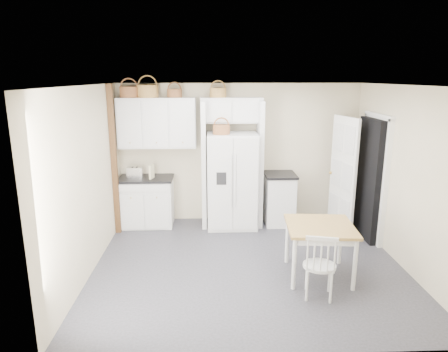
{
  "coord_description": "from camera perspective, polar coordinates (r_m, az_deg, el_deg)",
  "views": [
    {
      "loc": [
        -0.56,
        -5.43,
        2.71
      ],
      "look_at": [
        -0.34,
        0.4,
        1.26
      ],
      "focal_mm": 32.0,
      "sensor_mm": 36.0,
      "label": 1
    }
  ],
  "objects": [
    {
      "name": "floor",
      "position": [
        6.1,
        3.44,
        -12.44
      ],
      "size": [
        4.5,
        4.5,
        0.0
      ],
      "primitive_type": "plane",
      "color": "#2B2A31",
      "rests_on": "ground"
    },
    {
      "name": "ceiling",
      "position": [
        5.46,
        3.84,
        12.8
      ],
      "size": [
        4.5,
        4.5,
        0.0
      ],
      "primitive_type": "plane",
      "color": "white",
      "rests_on": "wall_back"
    },
    {
      "name": "wall_back",
      "position": [
        7.58,
        2.13,
        3.27
      ],
      "size": [
        4.5,
        0.0,
        4.5
      ],
      "primitive_type": "plane",
      "rotation": [
        1.57,
        0.0,
        0.0
      ],
      "color": "#BDB390",
      "rests_on": "floor"
    },
    {
      "name": "wall_left",
      "position": [
        5.86,
        -18.84,
        -0.71
      ],
      "size": [
        0.0,
        4.0,
        4.0
      ],
      "primitive_type": "plane",
      "rotation": [
        1.57,
        0.0,
        1.57
      ],
      "color": "#BDB390",
      "rests_on": "floor"
    },
    {
      "name": "wall_right",
      "position": [
        6.28,
        24.53,
        -0.28
      ],
      "size": [
        0.0,
        4.0,
        4.0
      ],
      "primitive_type": "plane",
      "rotation": [
        1.57,
        0.0,
        -1.57
      ],
      "color": "#BDB390",
      "rests_on": "floor"
    },
    {
      "name": "refrigerator",
      "position": [
        7.29,
        1.15,
        -0.66
      ],
      "size": [
        0.9,
        0.72,
        1.73
      ],
      "primitive_type": "cube",
      "color": "silver",
      "rests_on": "floor"
    },
    {
      "name": "base_cab_left",
      "position": [
        7.57,
        -10.94,
        -3.71
      ],
      "size": [
        0.95,
        0.6,
        0.88
      ],
      "primitive_type": "cube",
      "color": "silver",
      "rests_on": "floor"
    },
    {
      "name": "base_cab_right",
      "position": [
        7.59,
        7.88,
        -3.36
      ],
      "size": [
        0.53,
        0.63,
        0.93
      ],
      "primitive_type": "cube",
      "color": "silver",
      "rests_on": "floor"
    },
    {
      "name": "dining_table",
      "position": [
        5.77,
        13.38,
        -10.3
      ],
      "size": [
        0.97,
        0.97,
        0.75
      ],
      "primitive_type": "cube",
      "rotation": [
        0.0,
        0.0,
        -0.08
      ],
      "color": "brown",
      "rests_on": "floor"
    },
    {
      "name": "windsor_chair",
      "position": [
        5.24,
        13.47,
        -12.36
      ],
      "size": [
        0.48,
        0.45,
        0.84
      ],
      "primitive_type": "cube",
      "rotation": [
        0.0,
        0.0,
        -0.22
      ],
      "color": "silver",
      "rests_on": "floor"
    },
    {
      "name": "counter_left",
      "position": [
        7.45,
        -11.11,
        -0.34
      ],
      "size": [
        0.99,
        0.64,
        0.04
      ],
      "primitive_type": "cube",
      "color": "black",
      "rests_on": "base_cab_left"
    },
    {
      "name": "counter_right",
      "position": [
        7.46,
        8.01,
        0.2
      ],
      "size": [
        0.57,
        0.67,
        0.04
      ],
      "primitive_type": "cube",
      "color": "black",
      "rests_on": "base_cab_right"
    },
    {
      "name": "toaster",
      "position": [
        7.44,
        -12.6,
        0.49
      ],
      "size": [
        0.29,
        0.17,
        0.19
      ],
      "primitive_type": "cube",
      "rotation": [
        0.0,
        0.0,
        -0.04
      ],
      "color": "silver",
      "rests_on": "counter_left"
    },
    {
      "name": "cookbook_red",
      "position": [
        7.33,
        -10.51,
        0.47
      ],
      "size": [
        0.04,
        0.14,
        0.21
      ],
      "primitive_type": "cube",
      "rotation": [
        0.0,
        0.0,
        0.09
      ],
      "color": "#961508",
      "rests_on": "counter_left"
    },
    {
      "name": "cookbook_cream",
      "position": [
        7.32,
        -10.31,
        0.61
      ],
      "size": [
        0.08,
        0.17,
        0.25
      ],
      "primitive_type": "cube",
      "rotation": [
        0.0,
        0.0,
        -0.26
      ],
      "color": "beige",
      "rests_on": "counter_left"
    },
    {
      "name": "basket_upper_a",
      "position": [
        7.4,
        -13.4,
        11.57
      ],
      "size": [
        0.34,
        0.34,
        0.19
      ],
      "primitive_type": "cylinder",
      "color": "brown",
      "rests_on": "upper_cabinet"
    },
    {
      "name": "basket_upper_b",
      "position": [
        7.34,
        -10.84,
        11.81
      ],
      "size": [
        0.37,
        0.37,
        0.22
      ],
      "primitive_type": "cylinder",
      "color": "olive",
      "rests_on": "upper_cabinet"
    },
    {
      "name": "basket_upper_c",
      "position": [
        7.29,
        -7.09,
        11.66
      ],
      "size": [
        0.26,
        0.26,
        0.15
      ],
      "primitive_type": "cylinder",
      "color": "brown",
      "rests_on": "upper_cabinet"
    },
    {
      "name": "basket_bridge_a",
      "position": [
        7.27,
        -0.86,
        11.81
      ],
      "size": [
        0.3,
        0.3,
        0.17
      ],
      "primitive_type": "cylinder",
      "color": "olive",
      "rests_on": "bridge_cabinet"
    },
    {
      "name": "basket_fridge_a",
      "position": [
        7.0,
        -0.38,
        6.63
      ],
      "size": [
        0.3,
        0.3,
        0.16
      ],
      "primitive_type": "cylinder",
      "color": "brown",
      "rests_on": "refrigerator"
    },
    {
      "name": "upper_cabinet",
      "position": [
        7.36,
        -9.55,
        7.49
      ],
      "size": [
        1.4,
        0.34,
        0.9
      ],
      "primitive_type": "cube",
      "color": "silver",
      "rests_on": "wall_back"
    },
    {
      "name": "bridge_cabinet",
      "position": [
        7.29,
        1.1,
        9.39
      ],
      "size": [
        1.12,
        0.34,
        0.45
      ],
      "primitive_type": "cube",
      "color": "silver",
      "rests_on": "wall_back"
    },
    {
      "name": "fridge_panel_left",
      "position": [
        7.3,
        -2.88,
        1.64
      ],
      "size": [
        0.08,
        0.6,
        2.3
      ],
      "primitive_type": "cube",
      "color": "silver",
      "rests_on": "floor"
    },
    {
      "name": "fridge_panel_right",
      "position": [
        7.36,
        5.09,
        1.7
      ],
      "size": [
        0.08,
        0.6,
        2.3
      ],
      "primitive_type": "cube",
      "color": "silver",
      "rests_on": "floor"
    },
    {
      "name": "trim_post",
      "position": [
        7.12,
        -15.43,
        2.06
      ],
      "size": [
        0.09,
        0.09,
        2.6
      ],
      "primitive_type": "cube",
      "color": "#452811",
      "rests_on": "floor"
    },
    {
      "name": "doorway_void",
      "position": [
        7.18,
        20.18,
        -0.45
      ],
      "size": [
        0.18,
        0.85,
        2.05
      ],
      "primitive_type": "cube",
      "color": "black",
      "rests_on": "floor"
    },
    {
      "name": "door_slab",
      "position": [
        7.36,
        16.62,
        0.17
      ],
      "size": [
        0.21,
        0.79,
        2.05
      ],
      "primitive_type": "cube",
      "rotation": [
        0.0,
        0.0,
        -1.36
      ],
      "color": "white",
      "rests_on": "floor"
    }
  ]
}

